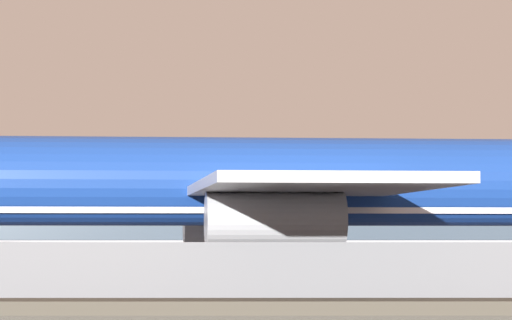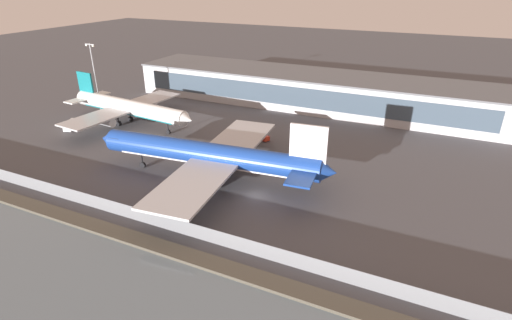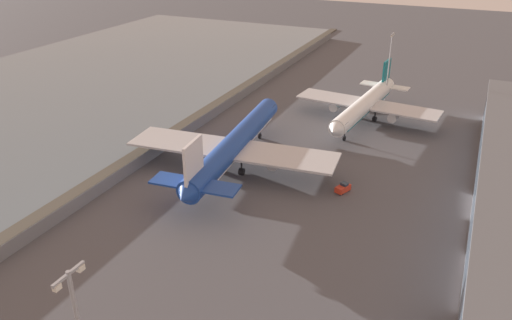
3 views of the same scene
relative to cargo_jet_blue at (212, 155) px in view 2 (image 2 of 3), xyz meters
The scene contains 9 objects.
ground_plane 12.03m from the cargo_jet_blue, 11.53° to the right, with size 500.00×500.00×0.00m, color #4C4C51.
shoreline_seawall 25.51m from the cargo_jet_blue, 65.02° to the right, with size 320.00×3.00×0.50m.
perimeter_fence 21.39m from the cargo_jet_blue, 59.83° to the right, with size 280.00×0.10×2.55m.
cargo_jet_blue is the anchor object (origin of this frame).
passenger_jet_white_teal 41.63m from the cargo_jet_blue, 153.69° to the left, with size 43.08×37.12×12.68m.
baggage_tug 23.86m from the cargo_jet_blue, 88.65° to the left, with size 3.56×2.64×1.80m.
ops_van 49.84m from the cargo_jet_blue, 169.53° to the left, with size 3.79×5.61×2.48m.
terminal_building 56.68m from the cargo_jet_blue, 88.29° to the left, with size 113.07×21.40×9.98m.
apron_light_mast_apron_east 54.78m from the cargo_jet_blue, 157.26° to the left, with size 3.20×0.40×20.55m.
Camera 2 is at (27.36, -58.79, 37.67)m, focal length 28.00 mm.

